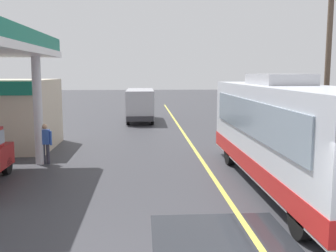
% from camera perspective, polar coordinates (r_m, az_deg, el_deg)
% --- Properties ---
extents(ground, '(120.00, 120.00, 0.00)m').
position_cam_1_polar(ground, '(25.83, 1.91, -0.47)').
color(ground, '#38383D').
extents(lane_divider_stripe, '(0.16, 50.00, 0.01)m').
position_cam_1_polar(lane_divider_stripe, '(20.92, 3.23, -2.43)').
color(lane_divider_stripe, '#D8CC4C').
rests_on(lane_divider_stripe, ground).
extents(coach_bus_main, '(2.60, 11.04, 3.69)m').
position_cam_1_polar(coach_bus_main, '(13.05, 17.15, -1.37)').
color(coach_bus_main, silver).
rests_on(coach_bus_main, ground).
extents(minibus_opposing_lane, '(2.04, 6.13, 2.44)m').
position_cam_1_polar(minibus_opposing_lane, '(29.97, -4.10, 3.50)').
color(minibus_opposing_lane, '#A5A5AD').
rests_on(minibus_opposing_lane, ground).
extents(pedestrian_by_shop, '(0.55, 0.22, 1.66)m').
position_cam_1_polar(pedestrian_by_shop, '(16.69, -17.58, -2.18)').
color(pedestrian_by_shop, '#33333F').
rests_on(pedestrian_by_shop, ground).
extents(utility_pole_roadside, '(1.80, 0.24, 8.69)m').
position_cam_1_polar(utility_pole_roadside, '(18.71, 22.48, 9.70)').
color(utility_pole_roadside, brown).
rests_on(utility_pole_roadside, ground).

